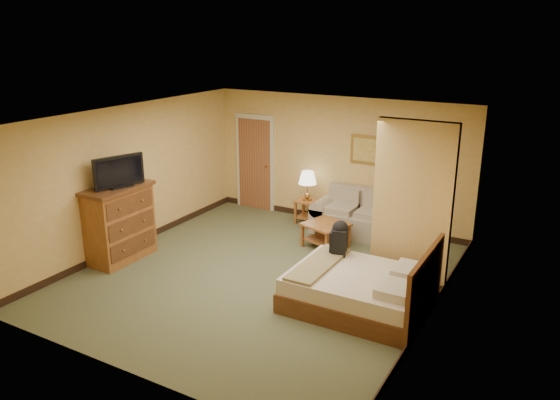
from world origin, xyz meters
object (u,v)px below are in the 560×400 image
Objects in this scene: coffee_table at (326,230)px; bed at (362,290)px; dresser at (119,223)px; loveseat at (358,220)px.

coffee_table is 0.45× the size of bed.
dresser reaches higher than coffee_table.
dresser is 0.68× the size of bed.
dresser is (-3.13, -3.18, 0.38)m from loveseat.
bed is (1.43, -1.84, -0.04)m from coffee_table.
dresser is 4.33m from bed.
coffee_table is 0.67× the size of dresser.
dresser is at bearing -134.56° from loveseat.
loveseat is at bearing 112.90° from bed.
loveseat is at bearing 45.44° from dresser.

